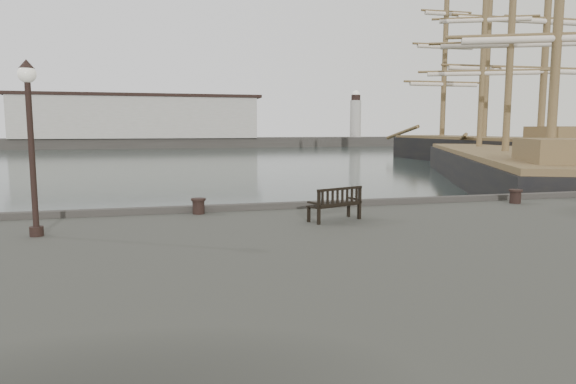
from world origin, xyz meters
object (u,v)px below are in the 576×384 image
(tall_ship_main, at_px, (504,175))
(tall_ship_far, at_px, (483,156))
(bench, at_px, (335,210))
(bollard_right, at_px, (515,196))
(lamp_post, at_px, (30,124))
(bollard_left, at_px, (199,206))

(tall_ship_main, relative_size, tall_ship_far, 1.07)
(bench, xyz_separation_m, bollard_right, (6.66, 1.49, -0.05))
(lamp_post, relative_size, tall_ship_far, 0.12)
(bench, distance_m, bollard_right, 6.83)
(bench, height_order, bollard_right, bench)
(bollard_left, bearing_deg, bench, -30.29)
(bollard_left, distance_m, bollard_right, 10.04)
(bench, height_order, bollard_left, bench)
(bench, relative_size, lamp_post, 0.41)
(tall_ship_far, bearing_deg, lamp_post, -134.00)
(tall_ship_main, distance_m, tall_ship_far, 21.40)
(bench, bearing_deg, bollard_right, -8.23)
(bollard_left, xyz_separation_m, bollard_right, (10.03, -0.48, 0.00))
(bollard_right, distance_m, tall_ship_far, 42.96)
(bollard_right, bearing_deg, tall_ship_main, 53.66)
(bollard_left, height_order, bollard_right, bollard_right)
(bollard_right, bearing_deg, tall_ship_far, 56.20)
(bollard_left, bearing_deg, bollard_right, -2.71)
(bollard_right, height_order, tall_ship_far, tall_ship_far)
(bollard_right, xyz_separation_m, lamp_post, (-13.79, -1.66, 2.26))
(lamp_post, xyz_separation_m, tall_ship_main, (26.58, 19.05, -3.38))
(bollard_left, height_order, tall_ship_far, tall_ship_far)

